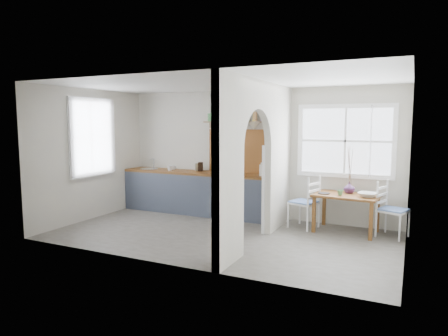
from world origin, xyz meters
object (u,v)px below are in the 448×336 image
at_px(chair_left, 304,202).
at_px(kettle, 263,169).
at_px(vase, 349,188).
at_px(dining_table, 346,213).
at_px(chair_right, 393,209).

height_order(chair_left, kettle, kettle).
relative_size(kettle, vase, 1.28).
bearing_deg(dining_table, chair_right, 7.69).
relative_size(chair_left, kettle, 3.76).
bearing_deg(vase, chair_right, -9.58).
bearing_deg(kettle, vase, 0.10).
relative_size(dining_table, chair_left, 1.11).
distance_m(dining_table, chair_right, 0.78).
bearing_deg(chair_left, vase, 119.49).
relative_size(chair_right, kettle, 3.67).
xyz_separation_m(dining_table, chair_left, (-0.75, -0.02, 0.15)).
xyz_separation_m(chair_left, chair_right, (1.52, 0.05, -0.01)).
bearing_deg(vase, dining_table, -97.57).
distance_m(chair_right, kettle, 2.44).
relative_size(chair_right, vase, 4.69).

